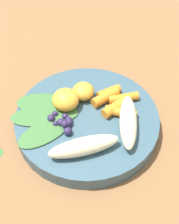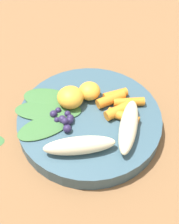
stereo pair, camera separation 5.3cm
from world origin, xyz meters
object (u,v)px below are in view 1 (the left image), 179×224
(banana_peeled_right, at_px, (87,146))
(orange_segment_near, at_px, (68,100))
(banana_peeled_left, at_px, (131,121))
(bowl, at_px, (89,121))

(banana_peeled_right, relative_size, orange_segment_near, 2.40)
(banana_peeled_left, relative_size, orange_segment_near, 2.40)
(bowl, height_order, banana_peeled_right, banana_peeled_right)
(banana_peeled_right, bearing_deg, bowl, 71.10)
(bowl, xyz_separation_m, orange_segment_near, (0.02, 0.04, 0.03))
(banana_peeled_left, xyz_separation_m, orange_segment_near, (0.05, 0.11, 0.00))
(bowl, bearing_deg, banana_peeled_right, 175.91)
(bowl, height_order, banana_peeled_left, banana_peeled_left)
(bowl, bearing_deg, banana_peeled_left, -110.56)
(orange_segment_near, bearing_deg, bowl, -121.34)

